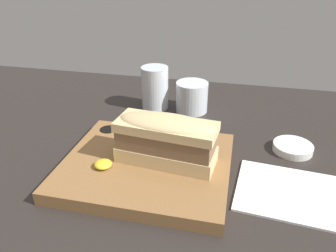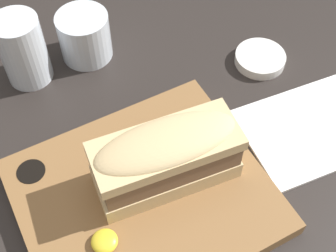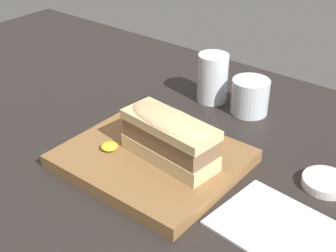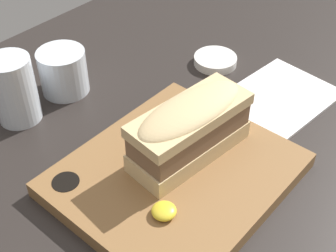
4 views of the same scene
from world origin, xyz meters
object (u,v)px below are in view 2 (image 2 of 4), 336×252
serving_board (143,196)px  sandwich (166,156)px  wine_glass (85,38)px  napkin (310,129)px  condiment_dish (260,59)px  water_glass (24,54)px

serving_board → sandwich: bearing=8.1°
wine_glass → napkin: wine_glass is taller
napkin → condiment_dish: condiment_dish is taller
wine_glass → condiment_dish: 26.43cm
serving_board → sandwich: (3.45, 0.49, 5.73)cm
serving_board → napkin: bearing=-2.7°
wine_glass → condiment_dish: size_ratio=1.02×
napkin → condiment_dish: bearing=84.8°
serving_board → condiment_dish: bearing=25.9°
water_glass → wine_glass: bearing=1.4°
serving_board → wine_glass: bearing=82.1°
wine_glass → condiment_dish: (22.26, -14.03, -2.43)cm
sandwich → napkin: size_ratio=0.92×
sandwich → wine_glass: bearing=89.4°
sandwich → napkin: (21.27, -1.64, -6.68)cm
water_glass → napkin: size_ratio=0.55×
condiment_dish → water_glass: bearing=156.2°
serving_board → sandwich: sandwich is taller
sandwich → napkin: 22.35cm
sandwich → wine_glass: (0.26, 26.13, -3.69)cm
water_glass → wine_glass: 9.22cm
water_glass → condiment_dish: 34.49cm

